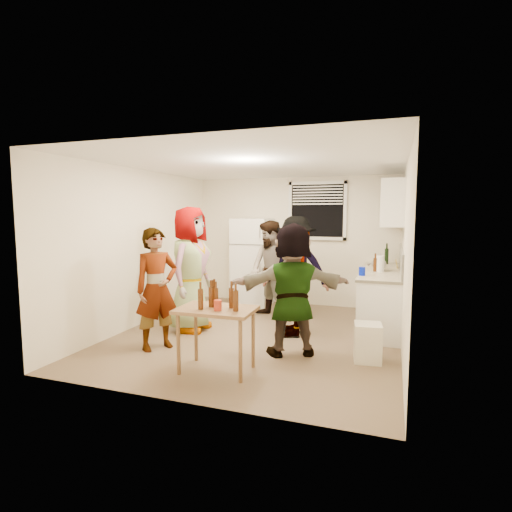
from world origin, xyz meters
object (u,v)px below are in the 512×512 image
at_px(kettle, 379,270).
at_px(beer_bottle_table, 216,307).
at_px(serving_table, 217,371).
at_px(guest_back_right, 295,321).
at_px(guest_black, 294,334).
at_px(trash_bin, 368,341).
at_px(refrigerator, 253,262).
at_px(guest_back_left, 270,318).
at_px(wine_bottle, 386,264).
at_px(guest_stripe, 158,348).
at_px(blue_cup, 362,275).
at_px(guest_orange, 291,354).
at_px(red_cup, 218,310).
at_px(beer_bottle_counter, 375,272).
at_px(guest_grey, 191,330).

relative_size(kettle, beer_bottle_table, 1.19).
xyz_separation_m(serving_table, beer_bottle_table, (-0.03, 0.05, 0.73)).
relative_size(guest_back_right, guest_black, 1.09).
height_order(trash_bin, beer_bottle_table, beer_bottle_table).
distance_m(refrigerator, guest_back_left, 1.39).
height_order(wine_bottle, beer_bottle_table, wine_bottle).
height_order(serving_table, guest_stripe, serving_table).
bearing_deg(blue_cup, trash_bin, -81.12).
height_order(wine_bottle, guest_stripe, wine_bottle).
distance_m(wine_bottle, guest_stripe, 4.21).
distance_m(wine_bottle, guest_orange, 2.97).
bearing_deg(guest_back_left, guest_back_right, 31.85).
height_order(kettle, guest_black, kettle).
bearing_deg(red_cup, beer_bottle_counter, 57.90).
height_order(beer_bottle_table, red_cup, beer_bottle_table).
relative_size(beer_bottle_table, guest_back_right, 0.12).
distance_m(trash_bin, beer_bottle_table, 1.90).
bearing_deg(red_cup, refrigerator, 103.19).
xyz_separation_m(guest_grey, guest_back_right, (1.41, 1.03, 0.00)).
xyz_separation_m(beer_bottle_table, guest_stripe, (-1.04, 0.40, -0.73)).
distance_m(refrigerator, beer_bottle_counter, 2.53).
relative_size(beer_bottle_counter, beer_bottle_table, 0.97).
xyz_separation_m(refrigerator, guest_black, (1.24, -1.68, -0.85)).
height_order(blue_cup, red_cup, blue_cup).
bearing_deg(wine_bottle, guest_orange, -112.56).
bearing_deg(refrigerator, guest_stripe, -96.64).
bearing_deg(guest_orange, red_cup, 31.38).
distance_m(wine_bottle, guest_grey, 3.61).
bearing_deg(guest_orange, guest_back_left, -88.92).
distance_m(wine_bottle, guest_back_left, 2.30).
xyz_separation_m(kettle, guest_black, (-1.16, -0.91, -0.90)).
distance_m(guest_grey, guest_black, 1.59).
height_order(guest_back_right, guest_orange, guest_back_right).
bearing_deg(guest_grey, guest_stripe, -179.97).
bearing_deg(refrigerator, serving_table, -77.48).
xyz_separation_m(wine_bottle, trash_bin, (-0.15, -2.56, -0.65)).
height_order(beer_bottle_counter, guest_grey, beer_bottle_counter).
xyz_separation_m(guest_grey, guest_orange, (1.74, -0.54, 0.00)).
xyz_separation_m(refrigerator, guest_back_right, (1.09, -0.92, -0.85)).
distance_m(guest_back_right, guest_orange, 1.61).
bearing_deg(guest_stripe, wine_bottle, -10.69).
distance_m(beer_bottle_table, red_cup, 0.18).
distance_m(guest_stripe, guest_black, 1.97).
xyz_separation_m(guest_back_right, guest_orange, (0.33, -1.57, 0.00)).
relative_size(guest_back_left, guest_back_right, 0.96).
relative_size(beer_bottle_counter, guest_back_left, 0.13).
relative_size(beer_bottle_counter, guest_stripe, 0.13).
relative_size(wine_bottle, serving_table, 0.32).
bearing_deg(guest_back_left, beer_bottle_counter, 34.06).
relative_size(refrigerator, guest_back_left, 1.01).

